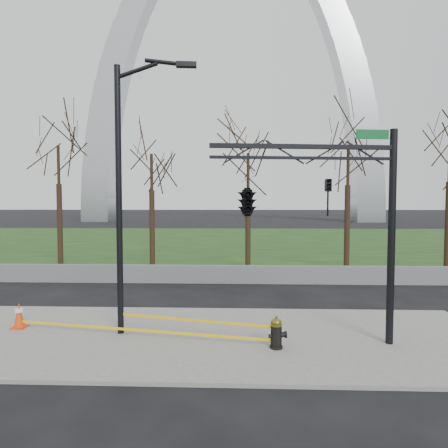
{
  "coord_description": "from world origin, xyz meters",
  "views": [
    {
      "loc": [
        1.49,
        -11.12,
        3.98
      ],
      "look_at": [
        1.01,
        2.0,
        3.29
      ],
      "focal_mm": 30.9,
      "sensor_mm": 36.0,
      "label": 1
    }
  ],
  "objects_px": {
    "traffic_cone": "(19,315)",
    "traffic_signal_mast": "(276,198)",
    "street_light": "(127,180)",
    "fire_hydrant": "(277,333)"
  },
  "relations": [
    {
      "from": "traffic_cone",
      "to": "traffic_signal_mast",
      "type": "xyz_separation_m",
      "value": [
        7.84,
        -1.31,
        3.65
      ]
    },
    {
      "from": "traffic_cone",
      "to": "street_light",
      "type": "distance_m",
      "value": 5.51
    },
    {
      "from": "fire_hydrant",
      "to": "street_light",
      "type": "height_order",
      "value": "street_light"
    },
    {
      "from": "traffic_cone",
      "to": "traffic_signal_mast",
      "type": "height_order",
      "value": "traffic_signal_mast"
    },
    {
      "from": "fire_hydrant",
      "to": "traffic_cone",
      "type": "distance_m",
      "value": 8.01
    },
    {
      "from": "traffic_cone",
      "to": "traffic_signal_mast",
      "type": "relative_size",
      "value": 0.13
    },
    {
      "from": "fire_hydrant",
      "to": "traffic_cone",
      "type": "relative_size",
      "value": 1.1
    },
    {
      "from": "fire_hydrant",
      "to": "traffic_signal_mast",
      "type": "height_order",
      "value": "traffic_signal_mast"
    },
    {
      "from": "fire_hydrant",
      "to": "traffic_signal_mast",
      "type": "relative_size",
      "value": 0.15
    },
    {
      "from": "traffic_cone",
      "to": "street_light",
      "type": "xyz_separation_m",
      "value": [
        3.55,
        -0.34,
        4.2
      ]
    }
  ]
}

